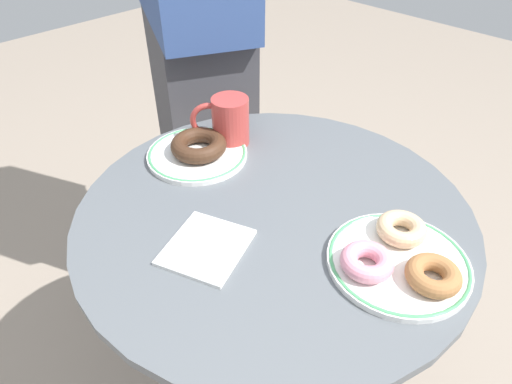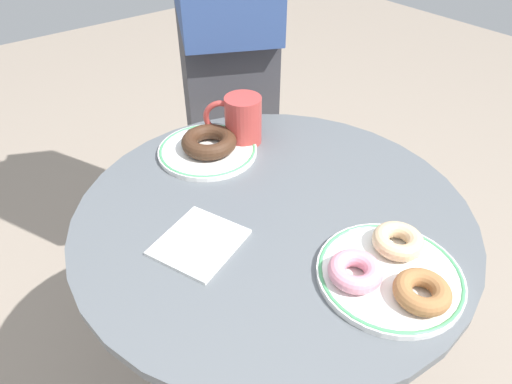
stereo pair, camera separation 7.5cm
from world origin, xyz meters
name	(u,v)px [view 2 (the right image)]	position (x,y,z in m)	size (l,w,h in m)	color
cafe_table	(270,306)	(0.00, 0.00, 0.51)	(0.69, 0.69, 0.77)	#565B60
plate_left	(208,150)	(-0.22, 0.01, 0.78)	(0.20, 0.20, 0.01)	white
plate_right	(389,275)	(0.22, 0.04, 0.78)	(0.22, 0.22, 0.01)	white
donut_chocolate	(209,142)	(-0.22, 0.01, 0.80)	(0.11, 0.11, 0.03)	#422819
donut_cinnamon	(422,292)	(0.28, 0.03, 0.80)	(0.08, 0.08, 0.03)	#A36B3D
donut_glazed	(398,241)	(0.20, 0.09, 0.80)	(0.08, 0.08, 0.03)	#E0B789
donut_pink_frosted	(355,271)	(0.20, -0.01, 0.80)	(0.08, 0.08, 0.03)	pink
paper_napkin	(199,242)	(-0.01, -0.15, 0.78)	(0.12, 0.13, 0.01)	white
coffee_mug	(241,120)	(-0.22, 0.09, 0.83)	(0.10, 0.11, 0.10)	#B73D38
person_figure	(223,50)	(-0.53, 0.27, 0.84)	(0.50, 0.40, 1.70)	#3D3D42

